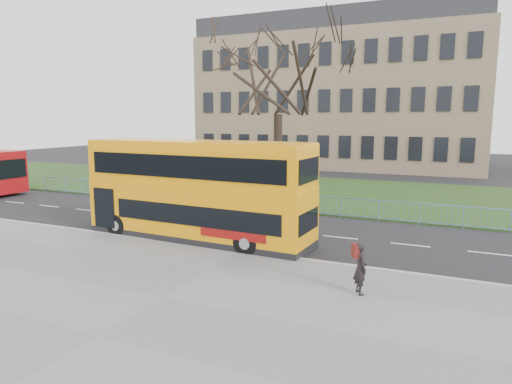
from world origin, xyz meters
TOP-DOWN VIEW (x-y plane):
  - ground at (0.00, 0.00)m, footprint 120.00×120.00m
  - pavement at (0.00, -6.75)m, footprint 80.00×10.50m
  - kerb at (0.00, -1.55)m, footprint 80.00×0.20m
  - grass_verge at (0.00, 14.30)m, footprint 80.00×15.40m
  - guard_railing at (0.00, 6.60)m, footprint 40.00×0.12m
  - bare_tree at (-3.00, 10.00)m, footprint 9.09×9.09m
  - civic_building at (-5.00, 35.00)m, footprint 30.00×15.00m
  - yellow_bus at (-2.59, -0.51)m, footprint 10.33×2.91m
  - pedestrian at (5.21, -4.11)m, footprint 0.63×0.69m

SIDE VIEW (x-z plane):
  - ground at x=0.00m, z-range 0.00..0.00m
  - grass_verge at x=0.00m, z-range 0.00..0.08m
  - pavement at x=0.00m, z-range 0.00..0.12m
  - kerb at x=0.00m, z-range 0.00..0.14m
  - guard_railing at x=0.00m, z-range 0.00..1.10m
  - pedestrian at x=5.21m, z-range 0.12..1.70m
  - yellow_bus at x=-2.59m, z-range 0.16..4.44m
  - bare_tree at x=-3.00m, z-range 0.08..13.06m
  - civic_building at x=-5.00m, z-range 0.00..14.00m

